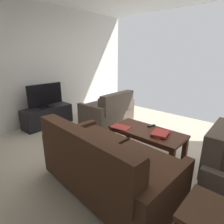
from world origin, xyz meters
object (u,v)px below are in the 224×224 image
at_px(tv_stand, 48,116).
at_px(coffee_table, 147,134).
at_px(flat_tv, 45,95).
at_px(loose_magazine, 121,127).
at_px(tv_remote, 151,126).
at_px(sofa_main, 104,164).
at_px(book_stack, 160,133).
at_px(loveseat_near, 109,110).

bearing_deg(tv_stand, coffee_table, -170.20).
height_order(tv_stand, flat_tv, flat_tv).
distance_m(flat_tv, loose_magazine, 2.13).
bearing_deg(tv_remote, sofa_main, 95.05).
relative_size(book_stack, loose_magazine, 1.11).
xyz_separation_m(coffee_table, loose_magazine, (0.40, 0.18, 0.07)).
bearing_deg(loose_magazine, tv_remote, 128.59).
xyz_separation_m(coffee_table, tv_stand, (2.50, 0.43, -0.16)).
relative_size(sofa_main, flat_tv, 2.08).
bearing_deg(loveseat_near, sofa_main, 132.31).
bearing_deg(loose_magazine, sofa_main, 20.24).
bearing_deg(sofa_main, tv_remote, -84.95).
bearing_deg(sofa_main, flat_tv, -13.86).
distance_m(book_stack, loose_magazine, 0.67).
bearing_deg(coffee_table, book_stack, 176.91).
distance_m(loveseat_near, book_stack, 1.89).
xyz_separation_m(sofa_main, flat_tv, (2.57, -0.63, 0.38)).
relative_size(loveseat_near, tv_remote, 7.50).
bearing_deg(coffee_table, loveseat_near, -23.97).
bearing_deg(sofa_main, tv_stand, -13.81).
distance_m(sofa_main, flat_tv, 2.68).
height_order(loveseat_near, book_stack, loveseat_near).
bearing_deg(tv_stand, book_stack, -171.35).
relative_size(tv_stand, loose_magazine, 3.79).
bearing_deg(tv_stand, flat_tv, -103.32).
bearing_deg(loveseat_near, flat_tv, 47.77).
height_order(coffee_table, tv_remote, tv_remote).
bearing_deg(loveseat_near, book_stack, 158.75).
bearing_deg(loose_magazine, coffee_table, 106.32).
height_order(loveseat_near, tv_stand, loveseat_near).
height_order(loveseat_near, flat_tv, flat_tv).
distance_m(tv_stand, flat_tv, 0.52).
xyz_separation_m(sofa_main, loose_magazine, (0.48, -0.88, 0.09)).
height_order(tv_remote, loose_magazine, tv_remote).
distance_m(coffee_table, loose_magazine, 0.45).
bearing_deg(sofa_main, loveseat_near, -47.69).
bearing_deg(loose_magazine, tv_stand, -91.44).
bearing_deg(tv_stand, loose_magazine, -173.25).
distance_m(tv_stand, book_stack, 2.79).
xyz_separation_m(tv_stand, flat_tv, (-0.00, -0.00, 0.52)).
distance_m(sofa_main, tv_remote, 1.28).
bearing_deg(book_stack, coffee_table, -3.09).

